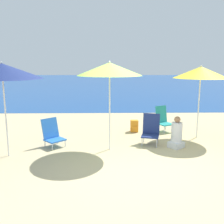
{
  "coord_description": "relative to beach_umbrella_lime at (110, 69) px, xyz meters",
  "views": [
    {
      "loc": [
        -0.47,
        -5.64,
        2.31
      ],
      "look_at": [
        -0.33,
        1.08,
        1.0
      ],
      "focal_mm": 40.0,
      "sensor_mm": 36.0,
      "label": 1
    }
  ],
  "objects": [
    {
      "name": "beach_chair_teal",
      "position": [
        1.86,
        1.85,
        -1.73
      ],
      "size": [
        0.63,
        0.65,
        0.87
      ],
      "rotation": [
        0.0,
        0.0,
        0.49
      ],
      "color": "silver",
      "rests_on": "ground"
    },
    {
      "name": "beach_chair_blue",
      "position": [
        -1.62,
        0.32,
        -1.8
      ],
      "size": [
        0.72,
        0.72,
        0.79
      ],
      "rotation": [
        0.0,
        0.0,
        0.77
      ],
      "color": "silver",
      "rests_on": "ground"
    },
    {
      "name": "sea_water",
      "position": [
        0.4,
        25.09,
        -2.16
      ],
      "size": [
        60.0,
        40.0,
        0.01
      ],
      "color": "#19478C",
      "rests_on": "ground"
    },
    {
      "name": "person_seated_far",
      "position": [
        1.86,
        0.11,
        -1.8
      ],
      "size": [
        0.51,
        0.5,
        0.89
      ],
      "rotation": [
        0.0,
        0.0,
        -0.9
      ],
      "color": "silver",
      "rests_on": "ground"
    },
    {
      "name": "backpack_orange",
      "position": [
        0.87,
        1.78,
        -1.97
      ],
      "size": [
        0.25,
        0.24,
        0.4
      ],
      "color": "orange",
      "rests_on": "ground"
    },
    {
      "name": "beach_umbrella_navy",
      "position": [
        -2.57,
        -0.45,
        -0.03
      ],
      "size": [
        1.92,
        1.92,
        2.36
      ],
      "color": "white",
      "rests_on": "ground"
    },
    {
      "name": "ground_plane",
      "position": [
        0.4,
        -0.88,
        -2.17
      ],
      "size": [
        60.0,
        60.0,
        0.0
      ],
      "primitive_type": "plane",
      "color": "#C6B284"
    },
    {
      "name": "beach_chair_navy",
      "position": [
        1.2,
        0.47,
        -1.73
      ],
      "size": [
        0.61,
        0.64,
        0.88
      ],
      "rotation": [
        0.0,
        0.0,
        -0.27
      ],
      "color": "silver",
      "rests_on": "ground"
    },
    {
      "name": "beach_umbrella_lime",
      "position": [
        0.0,
        0.0,
        0.0
      ],
      "size": [
        1.7,
        1.7,
        2.38
      ],
      "color": "white",
      "rests_on": "ground"
    },
    {
      "name": "beach_umbrella_yellow",
      "position": [
        2.77,
        1.05,
        -0.12
      ],
      "size": [
        1.65,
        1.65,
        2.26
      ],
      "color": "white",
      "rests_on": "ground"
    }
  ]
}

